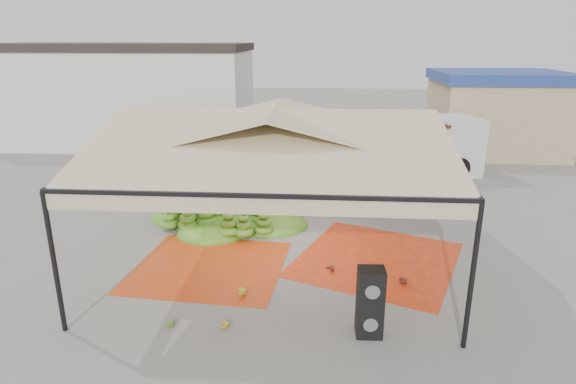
# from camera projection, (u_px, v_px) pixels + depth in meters

# --- Properties ---
(ground) EXTENTS (90.00, 90.00, 0.00)m
(ground) POSITION_uv_depth(u_px,v_px,m) (277.00, 253.00, 13.39)
(ground) COLOR slate
(ground) RESTS_ON ground
(canopy_tent) EXTENTS (8.10, 8.10, 4.00)m
(canopy_tent) POSITION_uv_depth(u_px,v_px,m) (276.00, 136.00, 12.38)
(canopy_tent) COLOR black
(canopy_tent) RESTS_ON ground
(building_white) EXTENTS (14.30, 6.30, 5.40)m
(building_white) POSITION_uv_depth(u_px,v_px,m) (120.00, 94.00, 26.52)
(building_white) COLOR silver
(building_white) RESTS_ON ground
(building_tan) EXTENTS (6.30, 5.30, 4.10)m
(building_tan) POSITION_uv_depth(u_px,v_px,m) (496.00, 112.00, 24.42)
(building_tan) COLOR tan
(building_tan) RESTS_ON ground
(tarp_left) EXTENTS (4.08, 3.92, 0.01)m
(tarp_left) POSITION_uv_depth(u_px,v_px,m) (210.00, 266.00, 12.59)
(tarp_left) COLOR red
(tarp_left) RESTS_ON ground
(tarp_right) EXTENTS (5.21, 5.32, 0.01)m
(tarp_right) POSITION_uv_depth(u_px,v_px,m) (376.00, 259.00, 12.99)
(tarp_right) COLOR #D94714
(tarp_right) RESTS_ON ground
(banana_heap) EXTENTS (6.28, 5.53, 1.17)m
(banana_heap) POSITION_uv_depth(u_px,v_px,m) (230.00, 205.00, 15.44)
(banana_heap) COLOR #377017
(banana_heap) RESTS_ON ground
(hand_yellow_a) EXTENTS (0.56, 0.49, 0.22)m
(hand_yellow_a) POSITION_uv_depth(u_px,v_px,m) (238.00, 290.00, 11.18)
(hand_yellow_a) COLOR #AEAD22
(hand_yellow_a) RESTS_ON ground
(hand_yellow_b) EXTENTS (0.47, 0.40, 0.20)m
(hand_yellow_b) POSITION_uv_depth(u_px,v_px,m) (220.00, 324.00, 9.91)
(hand_yellow_b) COLOR #B69524
(hand_yellow_b) RESTS_ON ground
(hand_red_a) EXTENTS (0.49, 0.42, 0.21)m
(hand_red_a) POSITION_uv_depth(u_px,v_px,m) (399.00, 279.00, 11.70)
(hand_red_a) COLOR #581814
(hand_red_a) RESTS_ON ground
(hand_red_b) EXTENTS (0.50, 0.46, 0.18)m
(hand_red_b) POSITION_uv_depth(u_px,v_px,m) (328.00, 268.00, 12.31)
(hand_red_b) COLOR #562413
(hand_red_b) RESTS_ON ground
(hand_green) EXTENTS (0.44, 0.38, 0.17)m
(hand_green) POSITION_uv_depth(u_px,v_px,m) (167.00, 322.00, 9.99)
(hand_green) COLOR #486F17
(hand_green) RESTS_ON ground
(hanging_bunches) EXTENTS (1.74, 0.24, 0.20)m
(hanging_bunches) POSITION_uv_depth(u_px,v_px,m) (266.00, 172.00, 11.59)
(hanging_bunches) COLOR #487017
(hanging_bunches) RESTS_ON ground
(speaker_stack) EXTENTS (0.54, 0.47, 1.45)m
(speaker_stack) POSITION_uv_depth(u_px,v_px,m) (370.00, 302.00, 9.51)
(speaker_stack) COLOR black
(speaker_stack) RESTS_ON ground
(banana_leaves) EXTENTS (0.96, 1.36, 3.70)m
(banana_leaves) POSITION_uv_depth(u_px,v_px,m) (204.00, 220.00, 15.75)
(banana_leaves) COLOR #3B7D21
(banana_leaves) RESTS_ON ground
(vendor) EXTENTS (0.74, 0.53, 1.88)m
(vendor) POSITION_uv_depth(u_px,v_px,m) (307.00, 179.00, 16.95)
(vendor) COLOR gray
(vendor) RESTS_ON ground
(truck_left) EXTENTS (7.26, 4.93, 2.37)m
(truck_left) POSITION_uv_depth(u_px,v_px,m) (235.00, 138.00, 21.24)
(truck_left) COLOR #483418
(truck_left) RESTS_ON ground
(truck_right) EXTENTS (7.53, 4.41, 2.45)m
(truck_right) POSITION_uv_depth(u_px,v_px,m) (402.00, 141.00, 20.34)
(truck_right) COLOR #502A1A
(truck_right) RESTS_ON ground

